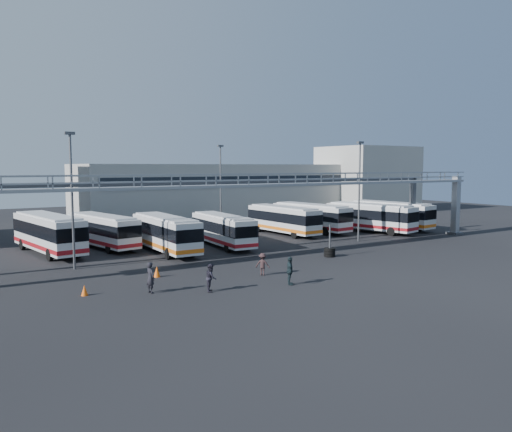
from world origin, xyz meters
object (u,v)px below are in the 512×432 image
bus_2 (103,230)px  tire_stack (330,251)px  bus_3 (165,232)px  cone_left (84,290)px  bus_1 (48,232)px  pedestrian_b (211,278)px  bus_8 (370,216)px  pedestrian_d (290,271)px  cone_right (157,272)px  light_pole_mid (359,186)px  pedestrian_c (263,264)px  light_pole_left (72,193)px  bus_7 (311,216)px  bus_9 (390,214)px  light_pole_back (221,183)px  pedestrian_a (151,278)px  bus_4 (223,229)px  bus_6 (283,219)px

bus_2 → tire_stack: bus_2 is taller
bus_3 → cone_left: 15.33m
bus_1 → pedestrian_b: (5.98, -19.62, -1.05)m
bus_8 → pedestrian_d: size_ratio=6.10×
cone_left → tire_stack: (20.86, 2.03, 0.14)m
cone_right → light_pole_mid: bearing=11.5°
pedestrian_d → bus_2: bearing=45.2°
pedestrian_c → light_pole_left: bearing=4.7°
bus_1 → cone_left: 16.59m
light_pole_mid → bus_8: 8.55m
light_pole_mid → tire_stack: (-8.39, -5.26, -5.27)m
bus_2 → bus_3: 6.78m
pedestrian_b → cone_right: size_ratio=2.30×
bus_2 → bus_8: 30.10m
light_pole_mid → bus_7: size_ratio=0.92×
bus_8 → pedestrian_d: bearing=-157.1°
bus_8 → bus_9: (4.39, 0.92, -0.01)m
light_pole_left → cone_left: 9.98m
light_pole_mid → pedestrian_d: light_pole_mid is taller
bus_2 → cone_left: size_ratio=16.50×
pedestrian_c → bus_1: bearing=-12.1°
bus_2 → bus_7: size_ratio=0.96×
light_pole_left → bus_2: bearing=62.7°
light_pole_back → tire_stack: size_ratio=3.74×
bus_3 → cone_left: size_ratio=16.73×
pedestrian_b → cone_left: bearing=93.2°
bus_3 → pedestrian_c: bus_3 is taller
pedestrian_a → cone_left: pedestrian_a is taller
pedestrian_d → pedestrian_a: bearing=100.2°
light_pole_back → bus_4: 12.57m
light_pole_mid → cone_right: 24.82m
bus_9 → tire_stack: bus_9 is taller
light_pole_mid → bus_1: bearing=162.0°
light_pole_back → cone_left: (-21.25, -22.30, -5.41)m
bus_6 → cone_right: bus_6 is taller
pedestrian_b → tire_stack: tire_stack is taller
light_pole_left → light_pole_mid: 28.02m
bus_1 → bus_9: 39.09m
bus_2 → cone_right: (-0.27, -14.58, -1.36)m
bus_3 → pedestrian_b: (-3.01, -14.77, -0.94)m
bus_1 → cone_right: bus_1 is taller
bus_9 → cone_left: size_ratio=17.41×
cone_right → pedestrian_b: bearing=-76.3°
pedestrian_a → pedestrian_d: 8.86m
bus_7 → cone_left: bearing=-158.5°
tire_stack → light_pole_mid: bearing=32.1°
light_pole_back → tire_stack: bearing=-91.1°
bus_4 → cone_right: bus_4 is taller
bus_2 → bus_4: (9.99, -5.30, -0.04)m
bus_9 → bus_7: bearing=155.4°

